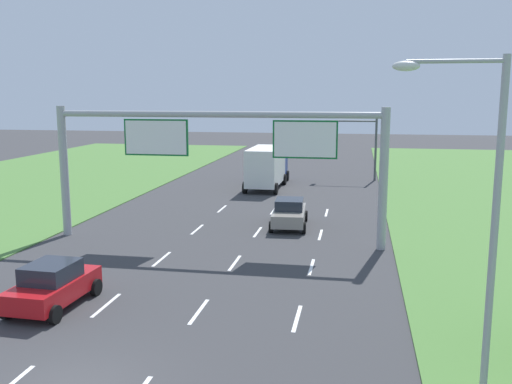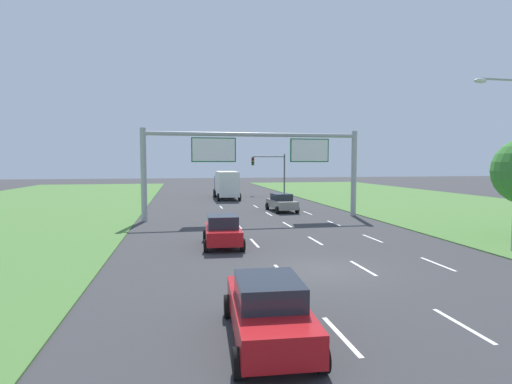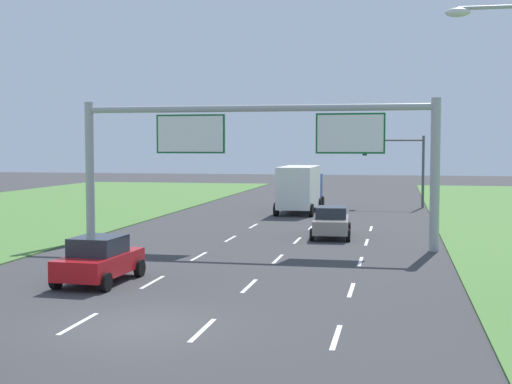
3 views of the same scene
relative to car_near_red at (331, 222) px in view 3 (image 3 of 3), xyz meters
The scene contains 9 objects.
ground_plane 19.97m from the car_near_red, 99.58° to the right, with size 200.00×200.00×0.00m, color #38383A.
lane_dashes_inner_left 17.45m from the car_near_red, 106.91° to the right, with size 0.14×44.40×0.01m.
lane_dashes_inner_right 16.77m from the car_near_red, 95.38° to the right, with size 0.14×44.40×0.01m.
lane_dashes_slip 16.81m from the car_near_red, 83.40° to the right, with size 0.14×44.40×0.01m.
car_near_red is the anchor object (origin of this frame).
car_mid_lane 15.73m from the car_near_red, 115.90° to the right, with size 2.20×3.98×1.65m.
box_truck 14.27m from the car_near_red, 104.19° to the left, with size 2.75×8.38×3.35m.
sign_gantry 6.61m from the car_near_red, 127.57° to the right, with size 17.24×0.44×7.00m.
traffic_light_mast 19.77m from the car_near_red, 79.91° to the left, with size 4.76×0.49×5.60m.
Camera 3 is at (6.71, -17.77, 4.84)m, focal length 50.00 mm.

